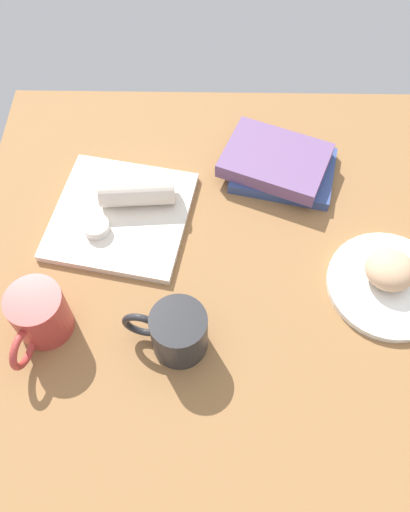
% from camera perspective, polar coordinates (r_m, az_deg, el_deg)
% --- Properties ---
extents(dining_table, '(1.10, 0.90, 0.04)m').
position_cam_1_polar(dining_table, '(1.02, 5.84, -0.94)').
color(dining_table, olive).
rests_on(dining_table, ground).
extents(round_plate, '(0.22, 0.22, 0.01)m').
position_cam_1_polar(round_plate, '(1.02, 18.85, -2.94)').
color(round_plate, white).
rests_on(round_plate, dining_table).
extents(scone_pastry, '(0.10, 0.09, 0.05)m').
position_cam_1_polar(scone_pastry, '(1.00, 19.10, -1.43)').
color(scone_pastry, tan).
rests_on(scone_pastry, round_plate).
extents(square_plate, '(0.30, 0.30, 0.02)m').
position_cam_1_polar(square_plate, '(1.06, -8.91, 4.27)').
color(square_plate, silver).
rests_on(square_plate, dining_table).
extents(sauce_cup, '(0.05, 0.05, 0.02)m').
position_cam_1_polar(sauce_cup, '(1.03, -11.49, 3.05)').
color(sauce_cup, silver).
rests_on(sauce_cup, square_plate).
extents(breakfast_wrap, '(0.15, 0.07, 0.06)m').
position_cam_1_polar(breakfast_wrap, '(1.05, -7.25, 6.93)').
color(breakfast_wrap, beige).
rests_on(breakfast_wrap, square_plate).
extents(book_stack, '(0.26, 0.21, 0.05)m').
position_cam_1_polar(book_stack, '(1.11, 7.84, 9.62)').
color(book_stack, '#33477F').
rests_on(book_stack, dining_table).
extents(coffee_mug, '(0.09, 0.15, 0.10)m').
position_cam_1_polar(coffee_mug, '(0.93, -17.26, -6.02)').
color(coffee_mug, '#B23833').
rests_on(coffee_mug, dining_table).
extents(second_mug, '(0.14, 0.09, 0.09)m').
position_cam_1_polar(second_mug, '(0.88, -3.02, -8.04)').
color(second_mug, '#262628').
rests_on(second_mug, dining_table).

